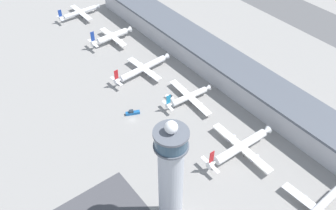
{
  "coord_description": "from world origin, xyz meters",
  "views": [
    {
      "loc": [
        136.6,
        -78.54,
        151.55
      ],
      "look_at": [
        13.0,
        16.17,
        12.14
      ],
      "focal_mm": 40.0,
      "sensor_mm": 36.0,
      "label": 1
    }
  ],
  "objects_px": {
    "airplane_gate_bravo": "(112,36)",
    "service_truck_fuel": "(170,97)",
    "service_truck_catering": "(132,113)",
    "airplane_gate_echo": "(240,147)",
    "airplane_gate_charlie": "(143,68)",
    "airplane_gate_delta": "(189,97)",
    "control_tower": "(171,176)",
    "airplane_gate_alpha": "(80,12)"
  },
  "relations": [
    {
      "from": "airplane_gate_delta",
      "to": "service_truck_catering",
      "type": "bearing_deg",
      "value": -108.87
    },
    {
      "from": "airplane_gate_charlie",
      "to": "airplane_gate_delta",
      "type": "bearing_deg",
      "value": 8.91
    },
    {
      "from": "control_tower",
      "to": "airplane_gate_echo",
      "type": "distance_m",
      "value": 58.11
    },
    {
      "from": "airplane_gate_delta",
      "to": "airplane_gate_echo",
      "type": "bearing_deg",
      "value": -6.37
    },
    {
      "from": "control_tower",
      "to": "airplane_gate_bravo",
      "type": "height_order",
      "value": "control_tower"
    },
    {
      "from": "service_truck_fuel",
      "to": "control_tower",
      "type": "bearing_deg",
      "value": -37.34
    },
    {
      "from": "airplane_gate_alpha",
      "to": "service_truck_catering",
      "type": "height_order",
      "value": "airplane_gate_alpha"
    },
    {
      "from": "airplane_gate_alpha",
      "to": "airplane_gate_bravo",
      "type": "bearing_deg",
      "value": 1.26
    },
    {
      "from": "airplane_gate_bravo",
      "to": "airplane_gate_charlie",
      "type": "relative_size",
      "value": 0.76
    },
    {
      "from": "control_tower",
      "to": "airplane_gate_alpha",
      "type": "distance_m",
      "value": 200.48
    },
    {
      "from": "airplane_gate_delta",
      "to": "control_tower",
      "type": "bearing_deg",
      "value": -45.82
    },
    {
      "from": "airplane_gate_bravo",
      "to": "airplane_gate_alpha",
      "type": "bearing_deg",
      "value": -178.74
    },
    {
      "from": "airplane_gate_charlie",
      "to": "service_truck_catering",
      "type": "bearing_deg",
      "value": -43.71
    },
    {
      "from": "airplane_gate_echo",
      "to": "service_truck_catering",
      "type": "height_order",
      "value": "airplane_gate_echo"
    },
    {
      "from": "airplane_gate_bravo",
      "to": "service_truck_fuel",
      "type": "height_order",
      "value": "airplane_gate_bravo"
    },
    {
      "from": "service_truck_catering",
      "to": "control_tower",
      "type": "bearing_deg",
      "value": -19.43
    },
    {
      "from": "control_tower",
      "to": "service_truck_fuel",
      "type": "xyz_separation_m",
      "value": [
        -65.17,
        49.72,
        -28.67
      ]
    },
    {
      "from": "airplane_gate_alpha",
      "to": "airplane_gate_delta",
      "type": "relative_size",
      "value": 0.94
    },
    {
      "from": "service_truck_catering",
      "to": "service_truck_fuel",
      "type": "distance_m",
      "value": 26.04
    },
    {
      "from": "airplane_gate_delta",
      "to": "airplane_gate_echo",
      "type": "height_order",
      "value": "airplane_gate_echo"
    },
    {
      "from": "airplane_gate_alpha",
      "to": "service_truck_catering",
      "type": "distance_m",
      "value": 127.7
    },
    {
      "from": "airplane_gate_echo",
      "to": "service_truck_fuel",
      "type": "relative_size",
      "value": 7.08
    },
    {
      "from": "airplane_gate_bravo",
      "to": "airplane_gate_charlie",
      "type": "bearing_deg",
      "value": -5.32
    },
    {
      "from": "control_tower",
      "to": "airplane_gate_delta",
      "type": "relative_size",
      "value": 1.56
    },
    {
      "from": "airplane_gate_bravo",
      "to": "airplane_gate_echo",
      "type": "height_order",
      "value": "airplane_gate_echo"
    },
    {
      "from": "airplane_gate_charlie",
      "to": "service_truck_fuel",
      "type": "relative_size",
      "value": 7.28
    },
    {
      "from": "airplane_gate_alpha",
      "to": "airplane_gate_charlie",
      "type": "height_order",
      "value": "airplane_gate_charlie"
    },
    {
      "from": "service_truck_catering",
      "to": "service_truck_fuel",
      "type": "bearing_deg",
      "value": 85.15
    },
    {
      "from": "airplane_gate_alpha",
      "to": "airplane_gate_charlie",
      "type": "bearing_deg",
      "value": -1.95
    },
    {
      "from": "control_tower",
      "to": "airplane_gate_charlie",
      "type": "bearing_deg",
      "value": 151.95
    },
    {
      "from": "airplane_gate_delta",
      "to": "airplane_gate_echo",
      "type": "xyz_separation_m",
      "value": [
        48.36,
        -5.4,
        1.13
      ]
    },
    {
      "from": "control_tower",
      "to": "airplane_gate_charlie",
      "type": "distance_m",
      "value": 111.7
    },
    {
      "from": "airplane_gate_alpha",
      "to": "service_truck_fuel",
      "type": "xyz_separation_m",
      "value": [
        126.12,
        -4.69,
        -3.42
      ]
    },
    {
      "from": "airplane_gate_bravo",
      "to": "service_truck_catering",
      "type": "relative_size",
      "value": 3.95
    },
    {
      "from": "airplane_gate_alpha",
      "to": "airplane_gate_charlie",
      "type": "distance_m",
      "value": 95.31
    },
    {
      "from": "airplane_gate_charlie",
      "to": "airplane_gate_alpha",
      "type": "bearing_deg",
      "value": 178.05
    },
    {
      "from": "control_tower",
      "to": "airplane_gate_charlie",
      "type": "height_order",
      "value": "control_tower"
    },
    {
      "from": "control_tower",
      "to": "airplane_gate_bravo",
      "type": "distance_m",
      "value": 154.8
    },
    {
      "from": "airplane_gate_alpha",
      "to": "airplane_gate_echo",
      "type": "bearing_deg",
      "value": -0.73
    },
    {
      "from": "service_truck_fuel",
      "to": "airplane_gate_charlie",
      "type": "bearing_deg",
      "value": 177.3
    },
    {
      "from": "airplane_gate_bravo",
      "to": "service_truck_fuel",
      "type": "distance_m",
      "value": 77.52
    },
    {
      "from": "airplane_gate_alpha",
      "to": "airplane_gate_echo",
      "type": "xyz_separation_m",
      "value": [
        183.8,
        -2.34,
        0.58
      ]
    }
  ]
}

